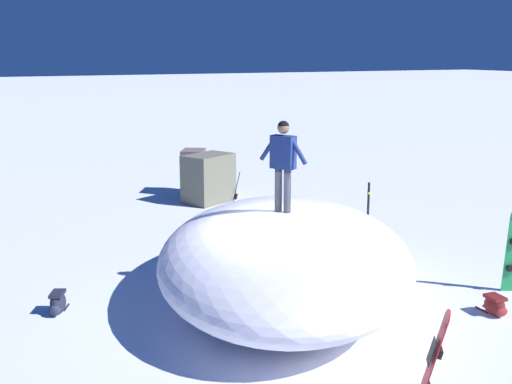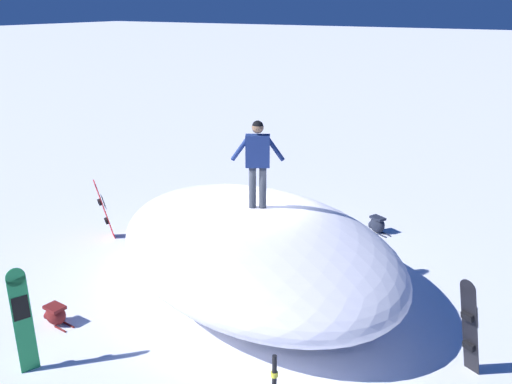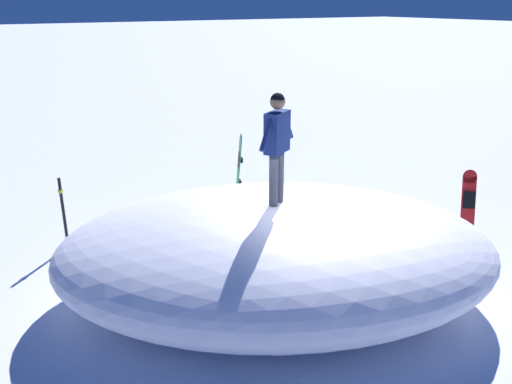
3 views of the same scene
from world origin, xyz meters
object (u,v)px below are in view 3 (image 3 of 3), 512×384
(backpack_far, at_px, (288,203))
(trail_marker_pole, at_px, (63,211))
(snowboarder_standing, at_px, (277,139))
(snowboard_secondary_upright, at_px, (468,207))
(snowboard_primary_upright, at_px, (239,167))

(backpack_far, relative_size, trail_marker_pole, 0.44)
(snowboarder_standing, distance_m, snowboard_secondary_upright, 4.95)
(snowboard_primary_upright, bearing_deg, snowboarder_standing, -112.35)
(snowboard_secondary_upright, bearing_deg, snowboard_primary_upright, 121.94)
(snowboard_primary_upright, relative_size, snowboard_secondary_upright, 1.13)
(snowboarder_standing, relative_size, snowboard_secondary_upright, 1.12)
(snowboard_primary_upright, relative_size, backpack_far, 2.67)
(backpack_far, xyz_separation_m, trail_marker_pole, (-4.95, 0.71, 0.60))
(snowboard_primary_upright, xyz_separation_m, trail_marker_pole, (-4.26, -0.41, -0.11))
(snowboard_primary_upright, height_order, backpack_far, snowboard_primary_upright)
(backpack_far, height_order, trail_marker_pole, trail_marker_pole)
(snowboard_secondary_upright, distance_m, backpack_far, 4.00)
(snowboard_secondary_upright, bearing_deg, trail_marker_pole, 150.05)
(snowboard_primary_upright, distance_m, snowboard_secondary_upright, 5.27)
(snowboard_primary_upright, relative_size, trail_marker_pole, 1.17)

